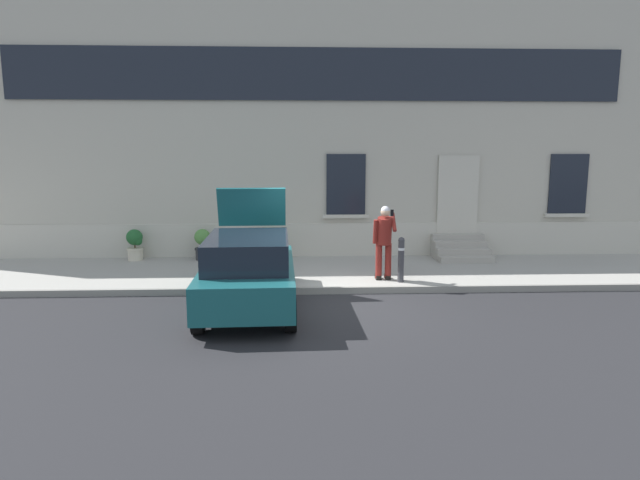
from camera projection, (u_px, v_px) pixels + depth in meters
ground_plane at (327, 306)px, 11.01m from camera, size 80.00×80.00×0.00m
sidewalk at (321, 272)px, 13.75m from camera, size 24.00×3.60×0.15m
curb_edge at (324, 290)px, 11.92m from camera, size 24.00×0.12×0.15m
building_facade at (317, 130)px, 15.62m from camera, size 24.00×1.52×7.50m
entrance_stoop at (460, 250)px, 15.17m from camera, size 1.49×1.28×0.64m
hatchback_car_teal at (249, 270)px, 10.59m from camera, size 1.89×4.12×2.34m
bollard_near_person at (401, 258)px, 12.30m from camera, size 0.15×0.15×1.04m
bollard_far_left at (257, 259)px, 12.16m from camera, size 0.15×0.15×1.04m
person_on_phone at (384, 238)px, 12.42m from camera, size 0.51×0.51×1.74m
planter_cream at (135, 244)px, 14.83m from camera, size 0.44×0.44×0.86m
planter_charcoal at (203, 244)px, 14.88m from camera, size 0.44×0.44×0.86m
planter_olive at (270, 243)px, 15.03m from camera, size 0.44×0.44×0.86m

